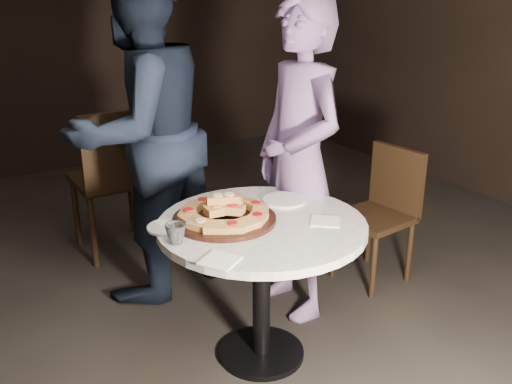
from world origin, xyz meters
TOP-DOWN VIEW (x-y plane):
  - floor at (0.00, 0.00)m, footprint 7.00×7.00m
  - table at (0.14, -0.09)m, footprint 1.18×1.18m
  - serving_board at (0.00, 0.01)m, footprint 0.59×0.59m
  - focaccia_pile at (0.00, 0.01)m, footprint 0.42×0.43m
  - plate_left at (-0.25, 0.07)m, footprint 0.22×0.22m
  - plate_right at (0.38, 0.07)m, footprint 0.27×0.27m
  - water_glass at (-0.28, -0.09)m, footprint 0.09×0.09m
  - napkin_near at (-0.21, -0.33)m, footprint 0.18×0.18m
  - napkin_far at (0.39, -0.24)m, footprint 0.18×0.18m
  - chair_far at (-0.06, 1.37)m, footprint 0.47×0.50m
  - chair_right at (1.22, 0.21)m, footprint 0.43×0.42m
  - diner_navy at (-0.06, 0.83)m, footprint 1.11×0.98m
  - diner_teal at (0.56, 0.21)m, footprint 0.45×0.65m

SIDE VIEW (x-z plane):
  - floor at x=0.00m, z-range 0.00..0.00m
  - chair_right at x=1.22m, z-range 0.06..0.88m
  - chair_far at x=-0.06m, z-range 0.08..1.08m
  - table at x=0.14m, z-range 0.23..0.94m
  - napkin_far at x=0.39m, z-range 0.72..0.73m
  - napkin_near at x=-0.21m, z-range 0.72..0.73m
  - plate_left at x=-0.25m, z-range 0.72..0.73m
  - plate_right at x=0.38m, z-range 0.72..0.73m
  - serving_board at x=0.00m, z-range 0.72..0.74m
  - water_glass at x=-0.28m, z-range 0.72..0.80m
  - focaccia_pile at x=0.00m, z-range 0.72..0.83m
  - diner_teal at x=0.56m, z-range 0.00..1.71m
  - diner_navy at x=-0.06m, z-range 0.00..1.91m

